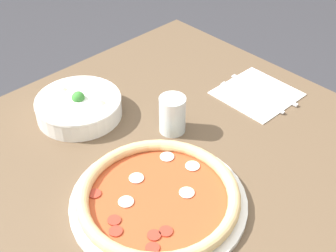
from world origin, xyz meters
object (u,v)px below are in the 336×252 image
(bowl, at_px, (79,106))
(knife, at_px, (267,91))
(pizza, at_px, (158,198))
(glass, at_px, (172,115))
(fork, at_px, (253,98))

(bowl, distance_m, knife, 0.49)
(pizza, xyz_separation_m, bowl, (0.06, 0.35, 0.01))
(pizza, relative_size, bowl, 1.68)
(pizza, bearing_deg, bowl, 80.58)
(knife, distance_m, glass, 0.30)
(fork, distance_m, knife, 0.05)
(pizza, xyz_separation_m, fork, (0.42, 0.09, -0.01))
(fork, distance_m, glass, 0.25)
(fork, bearing_deg, pizza, 99.69)
(knife, height_order, glass, glass)
(pizza, height_order, fork, pizza)
(pizza, xyz_separation_m, knife, (0.48, 0.09, -0.01))
(bowl, distance_m, fork, 0.45)
(bowl, bearing_deg, knife, -32.35)
(fork, height_order, glass, glass)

